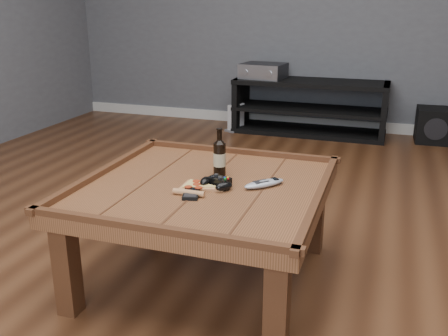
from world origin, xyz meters
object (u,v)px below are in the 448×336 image
(pizza_slice, at_px, (196,187))
(subwoofer, at_px, (434,125))
(coffee_table, at_px, (205,197))
(av_receiver, at_px, (263,71))
(game_controller, at_px, (217,183))
(media_console, at_px, (309,108))
(beer_bottle, at_px, (220,156))
(smartphone, at_px, (191,194))
(game_console, at_px, (236,119))
(remote_control, at_px, (264,183))

(pizza_slice, xyz_separation_m, subwoofer, (1.11, 2.86, -0.31))
(coffee_table, bearing_deg, av_receiver, 99.32)
(game_controller, xyz_separation_m, pizza_slice, (-0.08, -0.05, -0.01))
(media_console, bearing_deg, subwoofer, 2.52)
(beer_bottle, distance_m, game_controller, 0.17)
(media_console, distance_m, smartphone, 2.89)
(game_controller, xyz_separation_m, smartphone, (-0.06, -0.12, -0.01))
(game_controller, bearing_deg, beer_bottle, 122.48)
(subwoofer, bearing_deg, coffee_table, -113.38)
(coffee_table, xyz_separation_m, av_receiver, (-0.45, 2.74, 0.18))
(pizza_slice, relative_size, game_console, 0.93)
(beer_bottle, height_order, smartphone, beer_bottle)
(coffee_table, bearing_deg, smartphone, -92.03)
(media_console, bearing_deg, av_receiver, -179.36)
(beer_bottle, bearing_deg, av_receiver, 100.24)
(beer_bottle, distance_m, pizza_slice, 0.22)
(av_receiver, bearing_deg, subwoofer, 8.39)
(game_controller, xyz_separation_m, subwoofer, (1.04, 2.81, -0.32))
(pizza_slice, distance_m, subwoofer, 3.09)
(media_console, height_order, game_console, media_console)
(beer_bottle, height_order, subwoofer, beer_bottle)
(game_controller, relative_size, av_receiver, 0.37)
(game_controller, bearing_deg, game_console, 123.58)
(subwoofer, relative_size, game_console, 1.22)
(media_console, height_order, subwoofer, media_console)
(pizza_slice, distance_m, av_receiver, 2.85)
(beer_bottle, relative_size, smartphone, 1.69)
(remote_control, xyz_separation_m, subwoofer, (0.85, 2.74, -0.31))
(smartphone, xyz_separation_m, game_console, (-0.67, 2.76, -0.34))
(coffee_table, xyz_separation_m, media_console, (0.00, 2.75, -0.15))
(av_receiver, distance_m, game_console, 0.52)
(remote_control, bearing_deg, media_console, 137.72)
(media_console, distance_m, remote_control, 2.71)
(smartphone, xyz_separation_m, remote_control, (0.25, 0.19, 0.01))
(media_console, distance_m, beer_bottle, 2.63)
(media_console, relative_size, subwoofer, 4.44)
(media_console, distance_m, av_receiver, 0.55)
(smartphone, bearing_deg, media_console, 74.16)
(remote_control, distance_m, av_receiver, 2.78)
(smartphone, height_order, subwoofer, smartphone)
(pizza_slice, bearing_deg, coffee_table, 76.37)
(game_controller, distance_m, game_console, 2.77)
(av_receiver, bearing_deg, coffee_table, -74.26)
(media_console, distance_m, subwoofer, 1.10)
(coffee_table, distance_m, pizza_slice, 0.09)
(pizza_slice, xyz_separation_m, remote_control, (0.26, 0.12, 0.01))
(coffee_table, distance_m, game_controller, 0.10)
(coffee_table, distance_m, beer_bottle, 0.20)
(pizza_slice, distance_m, smartphone, 0.07)
(pizza_slice, xyz_separation_m, av_receiver, (-0.44, 2.81, 0.11))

